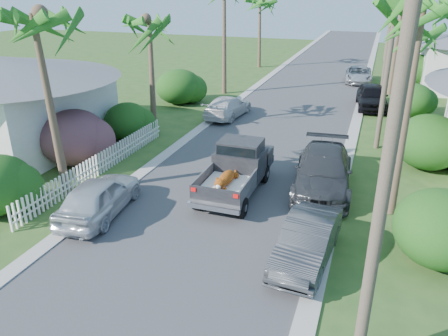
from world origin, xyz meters
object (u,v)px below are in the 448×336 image
at_px(parked_car_rd, 359,75).
at_px(palm_r_a, 425,1).
at_px(parked_car_lf, 228,107).
at_px(pickup_truck, 238,167).
at_px(utility_pole_b, 389,58).
at_px(utility_pole_d, 390,17).
at_px(palm_l_a, 36,14).
at_px(utility_pole_c, 390,30).
at_px(parked_car_rn, 307,241).
at_px(parked_car_rm, 323,172).
at_px(parked_car_rf, 372,97).
at_px(palm_l_d, 261,0).
at_px(house_left, 0,106).
at_px(parked_car_ln, 99,197).
at_px(utility_pole_a, 385,179).
at_px(palm_l_b, 148,19).
at_px(palm_r_b, 414,26).

xyz_separation_m(parked_car_rd, palm_r_a, (2.70, -23.80, 6.76)).
bearing_deg(parked_car_lf, pickup_truck, 116.29).
relative_size(pickup_truck, palm_r_a, 0.59).
relative_size(utility_pole_b, utility_pole_d, 1.00).
xyz_separation_m(palm_l_a, utility_pole_c, (11.80, 25.00, -2.33)).
xyz_separation_m(parked_car_rn, utility_pole_c, (1.76, 26.30, 3.92)).
relative_size(parked_car_rn, parked_car_rm, 0.74).
relative_size(parked_car_rf, utility_pole_d, 0.53).
bearing_deg(utility_pole_b, palm_l_a, -139.72).
relative_size(palm_l_d, house_left, 0.86).
xyz_separation_m(parked_car_rm, parked_car_ln, (-7.44, -4.92, -0.07)).
xyz_separation_m(pickup_truck, utility_pole_d, (5.30, 37.13, 3.59)).
bearing_deg(parked_car_rn, parked_car_rd, 94.88).
height_order(parked_car_rm, utility_pole_a, utility_pole_a).
bearing_deg(palm_l_b, palm_r_b, 12.62).
relative_size(palm_l_a, palm_r_b, 1.14).
xyz_separation_m(palm_l_d, utility_pole_a, (12.10, -36.00, -1.84)).
distance_m(parked_car_rf, palm_l_b, 15.85).
distance_m(parked_car_rf, utility_pole_d, 22.19).
relative_size(parked_car_lf, utility_pole_b, 0.50).
xyz_separation_m(pickup_truck, palm_r_a, (6.00, 0.13, 6.41)).
height_order(parked_car_rn, palm_r_a, palm_r_a).
height_order(parked_car_rm, palm_r_a, palm_r_a).
xyz_separation_m(pickup_truck, palm_l_b, (-7.10, 6.13, 5.14)).
height_order(parked_car_ln, house_left, house_left).
relative_size(pickup_truck, house_left, 0.57).
bearing_deg(pickup_truck, palm_l_d, 103.59).
bearing_deg(parked_car_ln, utility_pole_c, -116.59).
distance_m(parked_car_rn, palm_l_b, 15.79).
bearing_deg(palm_l_a, house_left, 149.53).
xyz_separation_m(parked_car_rn, parked_car_rm, (-0.24, 5.30, 0.13)).
height_order(palm_r_a, palm_r_b, palm_r_a).
relative_size(utility_pole_b, utility_pole_c, 1.00).
bearing_deg(parked_car_rd, house_left, -130.77).
xyz_separation_m(parked_car_rd, utility_pole_d, (2.00, 13.20, 3.94)).
distance_m(parked_car_rf, parked_car_rd, 8.77).
bearing_deg(parked_car_rm, parked_car_rd, 85.29).
distance_m(parked_car_rm, parked_car_rd, 22.80).
bearing_deg(palm_r_b, palm_l_a, -136.85).
distance_m(parked_car_rd, utility_pole_b, 17.37).
bearing_deg(utility_pole_b, parked_car_ln, -130.83).
height_order(parked_car_lf, house_left, house_left).
bearing_deg(parked_car_ln, palm_r_a, -165.44).
height_order(parked_car_lf, palm_l_b, palm_l_b).
relative_size(parked_car_rn, parked_car_lf, 0.91).
xyz_separation_m(parked_car_rm, parked_car_rd, (0.00, 22.80, -0.14)).
height_order(palm_r_a, utility_pole_b, utility_pole_b).
bearing_deg(palm_l_b, house_left, -141.12).
bearing_deg(palm_r_b, parked_car_ln, -128.93).
xyz_separation_m(parked_car_rf, palm_r_b, (1.60, -6.14, 5.14)).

